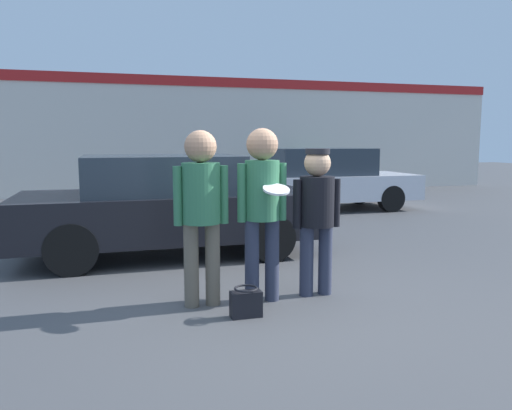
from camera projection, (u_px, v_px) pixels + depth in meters
ground_plane at (267, 301)px, 5.25m from camera, size 56.00×56.00×0.00m
storefront_building at (159, 135)px, 15.59m from camera, size 24.00×0.22×3.69m
person_left at (201, 201)px, 4.99m from camera, size 0.56×0.39×1.79m
person_middle_with_frisbee at (262, 198)px, 5.13m from camera, size 0.53×0.57×1.81m
person_right at (317, 208)px, 5.37m from camera, size 0.54×0.37×1.60m
parked_car_near at (167, 205)px, 7.35m from camera, size 4.25×1.90×1.47m
parked_car_far at (322, 179)px, 12.19m from camera, size 4.54×1.85×1.50m
shrub at (304, 177)px, 16.41m from camera, size 0.99×0.99×0.99m
handbag at (246, 303)px, 4.78m from camera, size 0.30×0.23×0.29m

